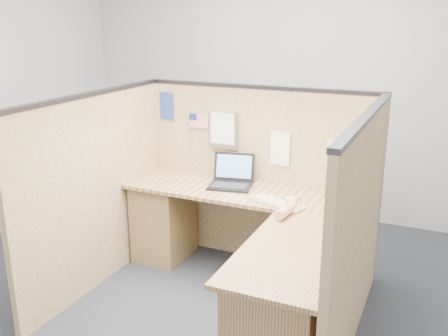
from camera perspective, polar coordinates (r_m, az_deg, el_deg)
The scene contains 13 objects.
floor at distance 3.76m, azimuth -1.95°, elevation -16.26°, with size 5.00×5.00×0.00m, color #1F222B.
wall_back at distance 5.30m, azimuth 8.86°, elevation 9.53°, with size 5.00×5.00×0.00m, color #ADB0B3.
cubicle_partitions at distance 3.77m, azimuth 0.81°, elevation -3.14°, with size 2.06×1.83×1.53m.
l_desk at distance 3.73m, azimuth 2.53°, elevation -9.64°, with size 1.95×1.75×0.73m.
laptop at distance 4.10m, azimuth 1.08°, elevation -1.14°, with size 0.38×0.38×0.25m.
keyboard at distance 3.70m, azimuth 6.03°, elevation -3.99°, with size 0.45×0.28×0.03m.
mouse at distance 3.70m, azimuth 7.81°, elevation -3.94°, with size 0.11×0.07×0.04m, color silver.
hand_forearm at distance 3.57m, azimuth 7.34°, elevation -4.45°, with size 0.11×0.38×0.08m.
blue_poster at distance 4.49m, azimuth -6.75°, elevation 7.06°, with size 0.18×0.00×0.24m, color navy.
american_flag at distance 4.35m, azimuth -3.14°, elevation 5.28°, with size 0.19×0.01×0.33m.
file_holder at distance 4.23m, azimuth -0.07°, elevation 4.37°, with size 0.25×0.05×0.31m.
paper_left at distance 4.12m, azimuth 6.11°, elevation 2.26°, with size 0.22×0.00×0.28m, color white.
paper_right at distance 4.00m, azimuth 13.24°, elevation 1.08°, with size 0.23×0.00×0.29m, color white.
Camera 1 is at (1.41, -2.82, 2.05)m, focal length 40.00 mm.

